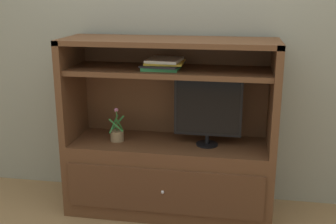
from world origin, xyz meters
TOP-DOWN VIEW (x-y plane):
  - painted_rear_wall at (0.00, 0.75)m, footprint 6.00×0.10m
  - media_console at (0.00, 0.41)m, footprint 1.53×0.53m
  - tv_monitor at (0.28, 0.39)m, footprint 0.49×0.16m
  - potted_plant at (-0.39, 0.37)m, footprint 0.11×0.15m
  - magazine_stack at (-0.04, 0.40)m, footprint 0.29×0.33m

SIDE VIEW (x-z plane):
  - media_console at x=0.00m, z-range -0.22..1.10m
  - potted_plant at x=-0.39m, z-range 0.48..0.73m
  - tv_monitor at x=0.28m, z-range 0.57..1.08m
  - magazine_stack at x=-0.04m, z-range 1.11..1.18m
  - painted_rear_wall at x=0.00m, z-range 0.00..2.80m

